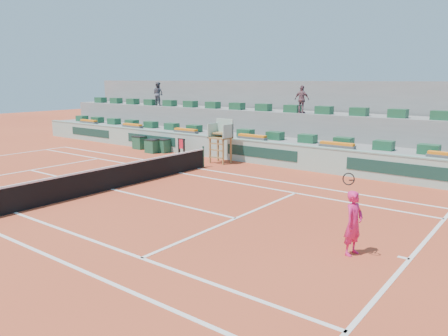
{
  "coord_description": "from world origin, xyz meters",
  "views": [
    {
      "loc": [
        14.47,
        -11.15,
        4.5
      ],
      "look_at": [
        4.0,
        2.5,
        1.0
      ],
      "focal_mm": 35.0,
      "sensor_mm": 36.0,
      "label": 1
    }
  ],
  "objects_px": {
    "drink_cooler_a": "(163,146)",
    "tennis_player": "(353,223)",
    "player_bag": "(192,155)",
    "umpire_chair": "(222,135)"
  },
  "relations": [
    {
      "from": "tennis_player",
      "to": "umpire_chair",
      "type": "bearing_deg",
      "value": 142.67
    },
    {
      "from": "player_bag",
      "to": "tennis_player",
      "type": "relative_size",
      "value": 0.37
    },
    {
      "from": "player_bag",
      "to": "drink_cooler_a",
      "type": "height_order",
      "value": "drink_cooler_a"
    },
    {
      "from": "drink_cooler_a",
      "to": "tennis_player",
      "type": "bearing_deg",
      "value": -28.76
    },
    {
      "from": "drink_cooler_a",
      "to": "player_bag",
      "type": "bearing_deg",
      "value": -9.32
    },
    {
      "from": "player_bag",
      "to": "drink_cooler_a",
      "type": "xyz_separation_m",
      "value": [
        -2.87,
        0.47,
        0.24
      ]
    },
    {
      "from": "player_bag",
      "to": "tennis_player",
      "type": "height_order",
      "value": "tennis_player"
    },
    {
      "from": "umpire_chair",
      "to": "drink_cooler_a",
      "type": "height_order",
      "value": "umpire_chair"
    },
    {
      "from": "player_bag",
      "to": "umpire_chair",
      "type": "distance_m",
      "value": 2.57
    },
    {
      "from": "tennis_player",
      "to": "player_bag",
      "type": "bearing_deg",
      "value": 147.57
    }
  ]
}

